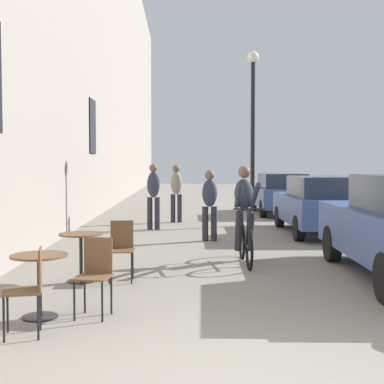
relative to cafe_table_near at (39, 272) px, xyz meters
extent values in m
cube|color=gray|center=(-1.44, 11.94, 6.30)|extent=(0.50, 68.00, 13.63)
cube|color=black|center=(-1.17, 11.09, 2.40)|extent=(0.04, 1.10, 1.70)
cylinder|color=black|center=(0.00, 0.00, -0.51)|extent=(0.40, 0.40, 0.02)
cylinder|color=black|center=(0.00, 0.00, -0.16)|extent=(0.05, 0.05, 0.67)
cylinder|color=brown|center=(0.00, 0.00, 0.19)|extent=(0.64, 0.64, 0.02)
cylinder|color=black|center=(0.73, -0.19, -0.30)|extent=(0.02, 0.02, 0.45)
cylinder|color=black|center=(0.42, -0.13, -0.30)|extent=(0.02, 0.02, 0.45)
cylinder|color=black|center=(0.79, 0.13, -0.30)|extent=(0.02, 0.02, 0.45)
cylinder|color=black|center=(0.48, 0.19, -0.30)|extent=(0.02, 0.02, 0.45)
cube|color=brown|center=(0.60, 0.00, -0.06)|extent=(0.44, 0.44, 0.02)
cube|color=brown|center=(0.64, 0.18, 0.16)|extent=(0.34, 0.08, 0.42)
cylinder|color=black|center=(-0.13, -0.85, -0.30)|extent=(0.02, 0.02, 0.45)
cylinder|color=black|center=(-0.19, -0.54, -0.30)|extent=(0.02, 0.02, 0.45)
cylinder|color=black|center=(0.19, -0.79, -0.30)|extent=(0.02, 0.02, 0.45)
cylinder|color=black|center=(0.13, -0.47, -0.30)|extent=(0.02, 0.02, 0.45)
cube|color=brown|center=(0.00, -0.66, -0.06)|extent=(0.45, 0.45, 0.02)
cube|color=brown|center=(0.18, -0.63, 0.16)|extent=(0.09, 0.34, 0.42)
cylinder|color=black|center=(0.12, 1.89, -0.51)|extent=(0.40, 0.40, 0.02)
cylinder|color=black|center=(0.12, 1.89, -0.16)|extent=(0.05, 0.05, 0.67)
cylinder|color=brown|center=(0.12, 1.89, 0.19)|extent=(0.64, 0.64, 0.02)
cylinder|color=black|center=(0.88, 1.73, -0.30)|extent=(0.02, 0.02, 0.45)
cylinder|color=black|center=(0.56, 1.72, -0.30)|extent=(0.02, 0.02, 0.45)
cylinder|color=black|center=(0.87, 2.05, -0.30)|extent=(0.02, 0.02, 0.45)
cylinder|color=black|center=(0.55, 2.04, -0.30)|extent=(0.02, 0.02, 0.45)
cube|color=brown|center=(0.72, 1.89, -0.06)|extent=(0.39, 0.39, 0.02)
cube|color=brown|center=(0.71, 2.07, 0.16)|extent=(0.34, 0.03, 0.42)
torus|color=black|center=(2.73, 2.77, -0.19)|extent=(0.05, 0.71, 0.71)
torus|color=black|center=(2.73, 3.82, -0.19)|extent=(0.05, 0.71, 0.71)
cylinder|color=black|center=(2.73, 3.73, 0.09)|extent=(0.04, 0.21, 0.58)
cylinder|color=black|center=(2.73, 3.23, 0.43)|extent=(0.04, 0.82, 0.14)
cylinder|color=black|center=(2.73, 2.79, 0.14)|extent=(0.04, 0.09, 0.67)
cylinder|color=black|center=(2.73, 3.32, -0.15)|extent=(0.04, 1.00, 0.12)
cylinder|color=black|center=(2.73, 2.82, 0.48)|extent=(0.52, 0.03, 0.03)
ellipsoid|color=black|center=(2.73, 3.64, 0.41)|extent=(0.12, 0.24, 0.06)
ellipsoid|color=#2D3342|center=(2.73, 3.56, 0.68)|extent=(0.34, 0.35, 0.59)
sphere|color=brown|center=(2.73, 3.52, 1.08)|extent=(0.22, 0.22, 0.22)
cylinder|color=#26262D|center=(2.83, 3.48, 0.03)|extent=(0.13, 0.40, 0.75)
cylinder|color=#26262D|center=(2.63, 3.48, 0.03)|extent=(0.13, 0.40, 0.75)
cylinder|color=#2D3342|center=(2.87, 3.17, 0.68)|extent=(0.11, 0.75, 0.48)
cylinder|color=#2D3342|center=(2.59, 3.17, 0.68)|extent=(0.10, 0.75, 0.48)
cylinder|color=#26262D|center=(2.35, 6.11, -0.13)|extent=(0.14, 0.14, 0.78)
cylinder|color=#26262D|center=(2.15, 6.10, -0.13)|extent=(0.14, 0.14, 0.78)
ellipsoid|color=#2D3342|center=(2.25, 6.11, 0.57)|extent=(0.35, 0.25, 0.62)
sphere|color=brown|center=(2.25, 6.11, 0.98)|extent=(0.22, 0.22, 0.22)
cylinder|color=#26262D|center=(0.98, 8.28, -0.09)|extent=(0.14, 0.14, 0.86)
cylinder|color=#26262D|center=(0.78, 8.29, -0.09)|extent=(0.14, 0.14, 0.86)
ellipsoid|color=#2D3342|center=(0.88, 8.29, 0.68)|extent=(0.36, 0.26, 0.68)
sphere|color=brown|center=(0.88, 8.29, 1.12)|extent=(0.22, 0.22, 0.22)
cylinder|color=#26262D|center=(1.37, 10.08, -0.10)|extent=(0.14, 0.14, 0.84)
cylinder|color=#26262D|center=(1.57, 10.08, -0.10)|extent=(0.14, 0.14, 0.84)
ellipsoid|color=gray|center=(1.47, 10.08, 0.66)|extent=(0.35, 0.25, 0.67)
sphere|color=brown|center=(1.47, 10.08, 1.09)|extent=(0.22, 0.22, 0.22)
cylinder|color=black|center=(3.64, 9.20, 1.78)|extent=(0.12, 0.12, 4.60)
sphere|color=silver|center=(3.64, 9.20, 4.22)|extent=(0.32, 0.32, 0.32)
cylinder|color=black|center=(4.30, 3.46, -0.20)|extent=(0.23, 0.65, 0.64)
cube|color=#384C84|center=(5.06, 7.38, 0.10)|extent=(1.76, 4.09, 0.66)
cube|color=#283342|center=(5.06, 6.89, 0.68)|extent=(1.45, 2.22, 0.49)
cylinder|color=black|center=(4.32, 8.73, -0.23)|extent=(0.20, 0.59, 0.59)
cylinder|color=black|center=(5.85, 8.70, -0.23)|extent=(0.20, 0.59, 0.59)
cylinder|color=black|center=(4.27, 6.05, -0.23)|extent=(0.20, 0.59, 0.59)
cylinder|color=black|center=(5.80, 6.03, -0.23)|extent=(0.20, 0.59, 0.59)
cube|color=#384C84|center=(5.06, 12.76, 0.09)|extent=(1.72, 4.03, 0.65)
cube|color=#283342|center=(5.05, 12.28, 0.66)|extent=(1.43, 2.18, 0.48)
cylinder|color=black|center=(4.33, 14.10, -0.23)|extent=(0.20, 0.58, 0.58)
cylinder|color=black|center=(5.84, 14.07, -0.23)|extent=(0.20, 0.58, 0.58)
cylinder|color=black|center=(4.28, 11.46, -0.23)|extent=(0.20, 0.58, 0.58)
cylinder|color=black|center=(5.79, 11.43, -0.23)|extent=(0.20, 0.58, 0.58)
camera|label=1|loc=(1.60, -6.10, 1.22)|focal=50.75mm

